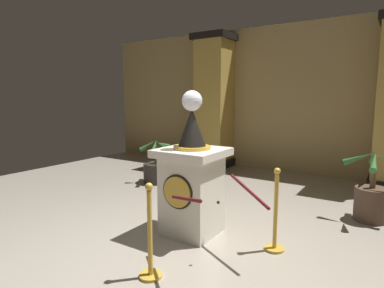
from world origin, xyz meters
TOP-DOWN VIEW (x-y plane):
  - ground_plane at (0.00, 0.00)m, footprint 11.44×11.44m
  - back_wall at (0.00, 4.86)m, footprint 11.44×0.16m
  - pedestal_clock at (-0.15, 0.35)m, footprint 0.83×0.83m
  - stanchion_near at (0.09, -0.81)m, footprint 0.24×0.24m
  - stanchion_far at (0.97, 0.47)m, footprint 0.24×0.24m
  - velvet_rope at (0.53, -0.17)m, footprint 1.11×1.11m
  - column_left at (-2.04, 4.38)m, footprint 0.96×0.96m
  - potted_palm_left at (-2.24, 2.19)m, footprint 0.73×0.72m
  - potted_palm_right at (1.87, 2.19)m, footprint 0.87×0.85m

SIDE VIEW (x-z plane):
  - ground_plane at x=0.00m, z-range 0.00..0.00m
  - potted_palm_left at x=-2.24m, z-range -0.21..0.78m
  - potted_palm_right at x=1.87m, z-range -0.20..0.89m
  - stanchion_near at x=0.09m, z-range -0.15..0.85m
  - stanchion_far at x=0.97m, z-range -0.15..0.87m
  - pedestal_clock at x=-0.15m, z-range -0.23..1.71m
  - velvet_rope at x=0.53m, z-range 0.68..0.90m
  - column_left at x=-2.04m, z-range -0.01..3.44m
  - back_wall at x=0.00m, z-range 0.00..3.60m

